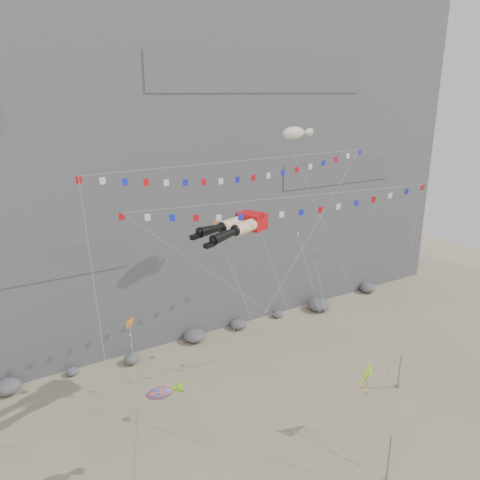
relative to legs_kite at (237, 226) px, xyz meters
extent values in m
plane|color=tan|center=(0.87, -5.46, -17.02)|extent=(120.00, 120.00, 0.00)
cube|color=slate|center=(0.87, 26.54, 7.98)|extent=(80.00, 28.00, 50.00)
cylinder|color=gray|center=(4.35, -14.94, -14.91)|extent=(0.12, 0.12, 4.23)
cylinder|color=gray|center=(14.47, -7.03, -15.22)|extent=(0.12, 0.12, 3.60)
cube|color=red|center=(2.06, 0.86, 0.01)|extent=(2.56, 2.92, 1.44)
cylinder|color=beige|center=(0.40, -0.60, 0.01)|extent=(2.65, 1.91, 1.06)
sphere|color=black|center=(-0.73, -1.07, 0.01)|extent=(0.97, 0.97, 0.97)
cone|color=black|center=(-2.06, -1.61, -0.07)|extent=(3.02, 1.92, 0.99)
cube|color=black|center=(-3.85, -2.35, -0.40)|extent=(1.03, 0.75, 0.35)
cylinder|color=beige|center=(-0.15, 0.72, 0.01)|extent=(2.65, 1.91, 1.06)
sphere|color=black|center=(-1.28, 0.26, 0.01)|extent=(0.97, 0.97, 0.97)
cone|color=black|center=(-2.60, -0.28, 0.15)|extent=(3.04, 1.93, 1.06)
cube|color=black|center=(-4.39, -1.02, 0.04)|extent=(1.03, 0.75, 0.35)
cylinder|color=gray|center=(1.93, -6.57, -8.48)|extent=(0.03, 0.03, 22.57)
cylinder|color=gray|center=(-5.67, -3.75, -5.90)|extent=(0.03, 0.03, 30.40)
cylinder|color=gray|center=(8.82, -4.25, -7.28)|extent=(0.03, 0.03, 21.75)
cube|color=gray|center=(13.05, -6.80, -16.97)|extent=(0.16, 0.16, 0.10)
cylinder|color=gray|center=(-11.13, -4.89, -11.41)|extent=(0.03, 0.03, 13.10)
cylinder|color=gray|center=(-11.67, -8.25, -13.29)|extent=(0.03, 0.03, 9.41)
cylinder|color=gray|center=(5.54, -11.52, -14.22)|extent=(0.03, 0.03, 7.09)
cube|color=gray|center=(4.06, -13.20, -16.97)|extent=(0.16, 0.16, 0.10)
cylinder|color=gray|center=(11.36, -1.68, -4.90)|extent=(0.03, 0.03, 27.72)
cube|color=gray|center=(13.35, -8.20, -16.97)|extent=(0.16, 0.16, 0.10)
cylinder|color=gray|center=(-0.53, -4.60, -8.48)|extent=(0.03, 0.03, 21.49)
cube|color=gray|center=(0.07, -11.16, -16.97)|extent=(0.16, 0.16, 0.10)
cylinder|color=gray|center=(6.94, -5.28, -10.82)|extent=(0.03, 0.03, 18.16)
cube|color=gray|center=(4.29, -11.41, -16.97)|extent=(0.16, 0.16, 0.10)
cylinder|color=gray|center=(-1.23, -7.05, -12.63)|extent=(0.03, 0.03, 12.41)
cube|color=gray|center=(-0.65, -11.44, -16.97)|extent=(0.16, 0.16, 0.10)
cylinder|color=gray|center=(6.48, -4.93, -9.93)|extent=(0.03, 0.03, 22.01)
cube|color=gray|center=(3.88, -12.98, -16.97)|extent=(0.16, 0.16, 0.10)
camera|label=1|loc=(-19.37, -33.60, 11.04)|focal=35.00mm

